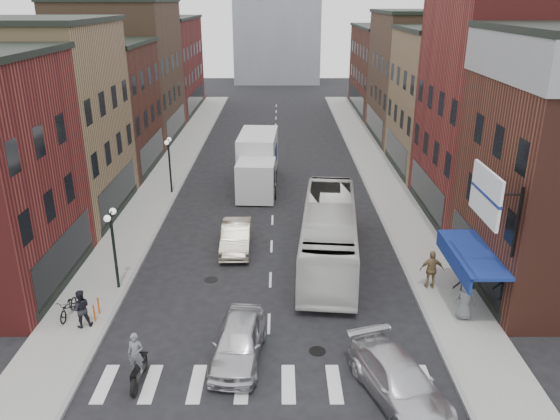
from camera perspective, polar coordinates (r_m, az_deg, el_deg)
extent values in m
plane|color=black|center=(23.60, -1.22, -13.12)|extent=(160.00, 160.00, 0.00)
cube|color=gray|center=(44.46, -11.69, 3.47)|extent=(3.00, 74.00, 0.15)
cube|color=gray|center=(44.27, 10.44, 3.49)|extent=(3.00, 74.00, 0.15)
cube|color=gray|center=(44.20, -9.77, 3.40)|extent=(0.20, 74.00, 0.16)
cube|color=gray|center=(44.04, 8.52, 3.41)|extent=(0.20, 74.00, 0.16)
cube|color=silver|center=(21.19, -1.39, -17.70)|extent=(12.00, 2.20, 0.01)
cube|color=black|center=(28.68, -21.56, -4.46)|extent=(0.08, 7.20, 2.20)
cube|color=#987E54|center=(37.60, -24.59, 8.12)|extent=(10.00, 10.00, 12.00)
cube|color=black|center=(36.99, -16.51, 1.88)|extent=(0.08, 8.00, 2.20)
cube|color=black|center=(36.90, -26.10, 17.42)|extent=(10.30, 10.20, 0.30)
cube|color=#4A231A|center=(46.89, -19.59, 9.83)|extent=(10.00, 10.00, 10.00)
cube|color=black|center=(46.24, -13.21, 6.01)|extent=(0.08, 8.00, 2.20)
cube|color=black|center=(46.26, -20.39, 16.07)|extent=(10.30, 10.20, 0.30)
cube|color=brown|center=(57.04, -16.22, 13.58)|extent=(10.00, 12.00, 13.00)
cube|color=black|center=(56.70, -10.81, 8.96)|extent=(0.08, 9.60, 2.20)
cube|color=black|center=(56.63, -16.95, 20.24)|extent=(10.30, 12.20, 0.30)
cube|color=maroon|center=(70.64, -13.08, 14.38)|extent=(10.00, 16.00, 11.00)
cube|color=black|center=(70.26, -8.78, 11.41)|extent=(0.08, 12.80, 2.20)
cube|color=black|center=(70.24, -13.48, 18.95)|extent=(10.30, 16.20, 0.30)
cube|color=black|center=(28.34, 19.72, -4.52)|extent=(0.08, 7.20, 2.20)
cube|color=maroon|center=(37.03, 23.43, 9.71)|extent=(10.00, 10.00, 14.00)
cube|color=black|center=(36.72, 15.05, 1.89)|extent=(0.08, 8.00, 2.20)
cube|color=#987E54|center=(46.49, 18.51, 10.50)|extent=(10.00, 10.00, 11.00)
cube|color=black|center=(46.02, 12.02, 6.04)|extent=(0.08, 8.00, 2.20)
cube|color=black|center=(45.88, 19.36, 17.42)|extent=(10.30, 10.20, 0.30)
cube|color=brown|center=(56.85, 15.20, 13.15)|extent=(10.00, 12.00, 12.00)
cube|color=black|center=(56.53, 9.83, 8.98)|extent=(0.08, 9.60, 2.20)
cube|color=black|center=(56.38, 15.83, 19.33)|extent=(10.30, 12.20, 0.30)
cube|color=#4A231A|center=(70.49, 12.25, 14.02)|extent=(10.00, 16.00, 10.00)
cube|color=black|center=(70.12, 7.97, 11.44)|extent=(0.08, 12.80, 2.20)
cube|color=black|center=(70.07, 12.59, 18.19)|extent=(10.30, 16.20, 0.30)
cube|color=navy|center=(25.88, 19.49, -4.28)|extent=(1.80, 5.00, 0.15)
cube|color=navy|center=(25.76, 17.61, -5.03)|extent=(0.10, 5.00, 0.70)
cylinder|color=black|center=(23.60, 23.51, -1.25)|extent=(0.12, 0.12, 3.00)
cylinder|color=black|center=(22.92, 22.34, 1.51)|extent=(1.40, 0.08, 0.08)
cube|color=silver|center=(22.67, 20.70, 1.53)|extent=(0.12, 3.00, 2.00)
cylinder|color=black|center=(27.23, -16.89, -4.30)|extent=(0.14, 0.14, 4.00)
cylinder|color=black|center=(26.46, -17.35, -0.38)|extent=(0.06, 0.90, 0.06)
sphere|color=white|center=(26.08, -17.61, -0.85)|extent=(0.32, 0.32, 0.32)
sphere|color=white|center=(26.88, -17.07, -0.13)|extent=(0.32, 0.32, 0.32)
cylinder|color=black|center=(39.93, -11.43, 4.36)|extent=(0.14, 0.14, 4.00)
cylinder|color=black|center=(39.41, -11.64, 7.14)|extent=(0.06, 0.90, 0.06)
sphere|color=white|center=(39.00, -11.76, 6.91)|extent=(0.32, 0.32, 0.32)
sphere|color=white|center=(39.85, -11.51, 7.23)|extent=(0.32, 0.32, 0.32)
cylinder|color=#D8590C|center=(25.45, -18.84, -10.14)|extent=(0.08, 0.08, 0.80)
cylinder|color=#D8590C|center=(25.94, -18.43, -9.46)|extent=(0.08, 0.08, 0.80)
cube|color=silver|center=(38.10, -2.53, 3.10)|extent=(2.75, 2.95, 2.71)
cube|color=black|center=(38.02, -2.53, 3.49)|extent=(2.72, 1.66, 1.19)
cube|color=silver|center=(41.81, -2.31, 5.92)|extent=(3.01, 5.77, 3.14)
cube|color=navy|center=(41.81, -2.31, 5.92)|extent=(2.86, 2.31, 1.30)
cube|color=black|center=(42.11, -2.29, 3.50)|extent=(2.76, 7.16, 0.38)
cylinder|color=black|center=(38.69, -4.34, 1.82)|extent=(0.30, 0.98, 0.98)
cylinder|color=black|center=(38.59, -0.64, 1.83)|extent=(0.30, 0.98, 0.98)
cylinder|color=black|center=(42.18, -3.98, 3.49)|extent=(0.30, 0.98, 0.98)
cylinder|color=black|center=(42.08, -0.59, 3.50)|extent=(0.30, 0.98, 0.98)
cylinder|color=black|center=(44.24, -3.80, 4.35)|extent=(0.30, 0.98, 0.98)
cylinder|color=black|center=(44.15, -0.56, 4.36)|extent=(0.30, 0.98, 0.98)
cylinder|color=black|center=(22.28, -14.06, -15.19)|extent=(0.14, 0.64, 0.64)
cylinder|color=black|center=(21.16, -15.00, -17.51)|extent=(0.14, 0.64, 0.64)
cube|color=black|center=(21.59, -14.57, -15.87)|extent=(0.33, 1.18, 0.34)
cube|color=black|center=(21.78, -14.33, -14.21)|extent=(0.54, 0.10, 0.06)
imported|color=slate|center=(21.04, -14.84, -14.27)|extent=(0.61, 0.43, 1.61)
imported|color=silver|center=(29.20, 5.13, -2.43)|extent=(3.86, 11.92, 3.26)
imported|color=silver|center=(22.00, -4.36, -13.52)|extent=(2.26, 4.80, 1.59)
imported|color=beige|center=(30.90, -4.61, -2.81)|extent=(1.68, 4.60, 1.50)
imported|color=silver|center=(20.56, 12.36, -17.06)|extent=(3.61, 5.50, 1.48)
imported|color=black|center=(26.14, -21.24, -9.43)|extent=(0.66, 1.78, 0.93)
imported|color=black|center=(25.02, -20.12, -9.66)|extent=(0.96, 0.78, 1.73)
imported|color=black|center=(26.93, 18.70, -7.38)|extent=(1.04, 0.59, 1.55)
imported|color=olive|center=(27.40, 15.57, -6.02)|extent=(1.16, 0.60, 1.95)
imported|color=#5C5F64|center=(25.38, 18.77, -8.90)|extent=(1.01, 0.79, 1.82)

